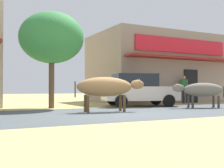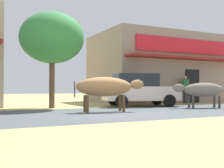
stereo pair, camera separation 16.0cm
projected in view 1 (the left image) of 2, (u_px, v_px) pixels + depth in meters
name	position (u px, v px, depth m)	size (l,w,h in m)	color
ground	(114.00, 113.00, 10.63)	(80.00, 80.00, 0.00)	tan
asphalt_road	(114.00, 113.00, 10.63)	(72.00, 5.56, 0.00)	#484F53
storefront_right_club	(156.00, 69.00, 20.37)	(8.64, 6.44, 4.57)	gray
roadside_tree	(52.00, 38.00, 13.22)	(2.95, 2.95, 4.42)	brown
parked_hatchback_car	(138.00, 90.00, 14.68)	(4.04, 2.60, 1.64)	beige
cow_near_brown	(106.00, 87.00, 11.03)	(2.78, 0.98, 1.34)	olive
cow_far_dark	(202.00, 90.00, 13.35)	(2.48, 1.28, 1.17)	slate
pedestrian_by_shop	(184.00, 87.00, 17.40)	(0.41, 0.61, 1.68)	#3F3F47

